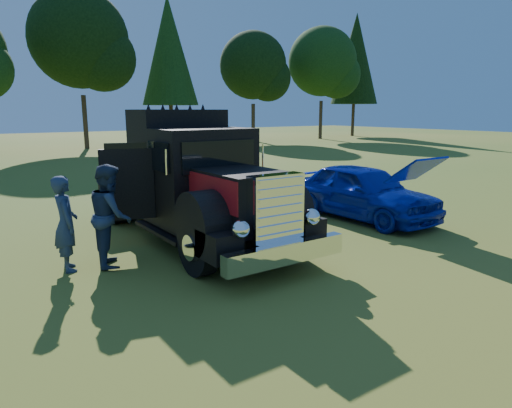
% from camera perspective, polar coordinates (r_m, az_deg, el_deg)
% --- Properties ---
extents(ground, '(120.00, 120.00, 0.00)m').
position_cam_1_polar(ground, '(9.88, 2.32, -5.94)').
color(ground, '#365C1B').
rests_on(ground, ground).
extents(diamond_t_truck, '(3.35, 7.16, 3.00)m').
position_cam_1_polar(diamond_t_truck, '(10.52, -7.58, 2.22)').
color(diamond_t_truck, black).
rests_on(diamond_t_truck, ground).
extents(hotrod_coupe, '(1.88, 4.52, 1.89)m').
position_cam_1_polar(hotrod_coupe, '(13.05, 13.21, 1.56)').
color(hotrod_coupe, '#0C079E').
rests_on(hotrod_coupe, ground).
extents(spectator_near, '(0.48, 0.69, 1.81)m').
position_cam_1_polar(spectator_near, '(9.24, -22.69, -2.28)').
color(spectator_near, '#1A203D').
rests_on(spectator_near, ground).
extents(spectator_far, '(1.00, 1.14, 1.99)m').
position_cam_1_polar(spectator_far, '(9.26, -17.71, -1.34)').
color(spectator_far, '#1E2C47').
rests_on(spectator_far, ground).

